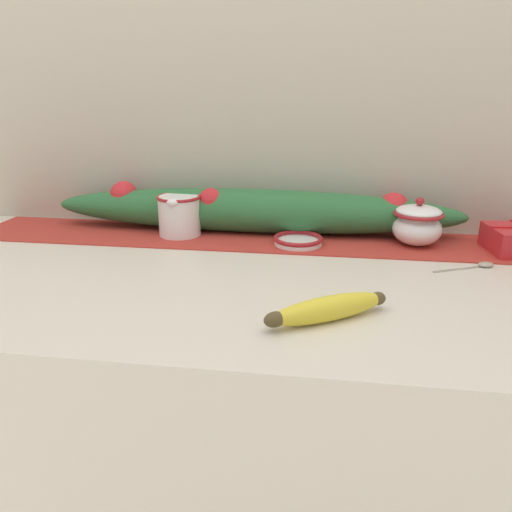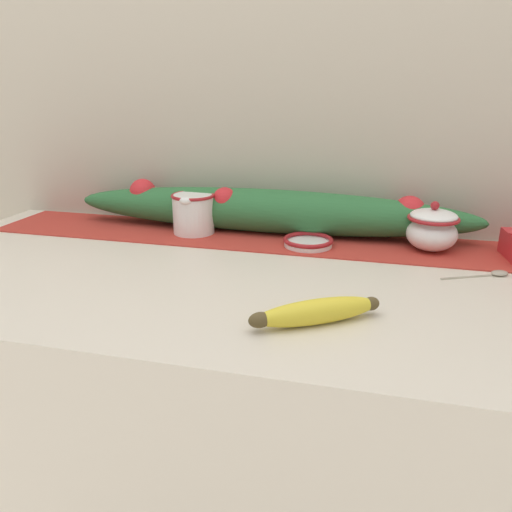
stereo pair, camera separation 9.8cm
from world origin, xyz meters
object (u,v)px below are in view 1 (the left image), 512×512
object	(u,v)px
cream_pitcher	(179,214)
sugar_bowl	(417,224)
small_dish	(298,240)
banana	(328,309)
spoon	(482,265)

from	to	relation	value
cream_pitcher	sugar_bowl	size ratio (longest dim) A/B	1.11
small_dish	banana	xyz separation A→B (m)	(0.07, -0.40, 0.01)
cream_pitcher	sugar_bowl	bearing A→B (deg)	-0.11
cream_pitcher	banana	size ratio (longest dim) A/B	0.63
spoon	banana	bearing A→B (deg)	-161.73
cream_pitcher	small_dish	distance (m)	0.31
banana	sugar_bowl	bearing A→B (deg)	64.84
cream_pitcher	spoon	distance (m)	0.72
cream_pitcher	spoon	world-z (taller)	cream_pitcher
sugar_bowl	small_dish	world-z (taller)	sugar_bowl
sugar_bowl	spoon	xyz separation A→B (m)	(0.12, -0.13, -0.05)
small_dish	spoon	distance (m)	0.41
banana	cream_pitcher	bearing A→B (deg)	130.83
small_dish	banana	distance (m)	0.41
banana	small_dish	bearing A→B (deg)	100.56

